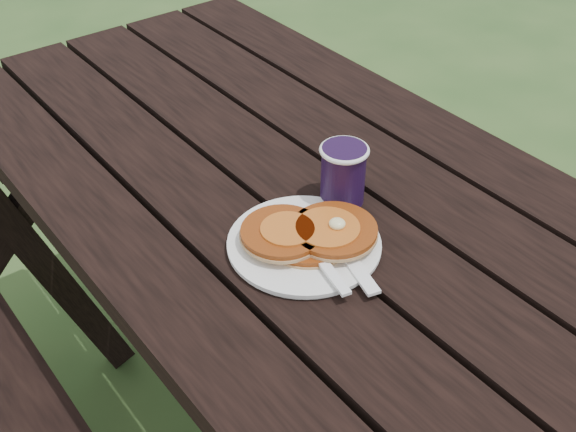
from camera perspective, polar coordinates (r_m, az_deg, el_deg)
picnic_table at (r=1.38m, az=4.44°, el=-13.21°), size 1.36×1.80×0.75m
plate at (r=1.06m, az=1.28°, el=-2.27°), size 0.28×0.28×0.01m
pancake_stack at (r=1.05m, az=1.74°, el=-1.37°), size 0.19×0.17×0.04m
knife at (r=1.04m, az=4.58°, el=-2.96°), size 0.07×0.18×0.00m
fork at (r=1.00m, az=3.19°, el=-4.23°), size 0.07×0.16×0.01m
coffee_cup at (r=1.13m, az=4.39°, el=3.56°), size 0.08×0.08×0.10m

